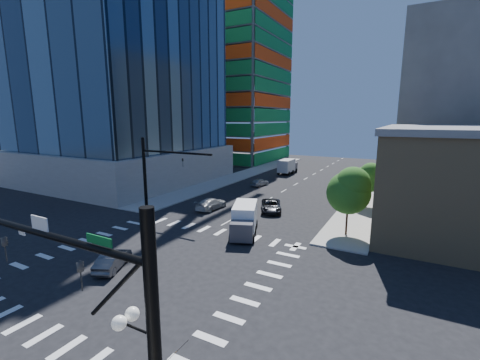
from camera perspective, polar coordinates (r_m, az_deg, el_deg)
The scene contains 16 objects.
ground at distance 27.25m, azimuth -15.72°, elevation -14.33°, with size 160.00×160.00×0.00m, color black.
road_markings at distance 27.25m, azimuth -15.72°, elevation -14.32°, with size 20.00×20.00×0.01m, color silver.
sidewalk_ne at distance 58.82m, azimuth 22.77°, elevation -1.09°, with size 5.00×60.00×0.15m, color #9B9992.
sidewalk_nw at distance 65.83m, azimuth 0.63°, elevation 0.97°, with size 5.00×60.00×0.15m, color #9B9992.
construction_building at distance 92.18m, azimuth -1.35°, elevation 19.13°, with size 25.16×34.50×70.60m.
bg_building_ne at distance 73.16m, azimuth 36.39°, elevation 10.84°, with size 24.00×30.00×28.00m, color #635E59.
signal_mast_se at distance 11.17m, azimuth -18.67°, elevation -24.87°, with size 10.51×2.48×9.00m.
signal_mast_nw at distance 40.39m, azimuth -15.12°, elevation 2.07°, with size 10.20×0.40×9.00m.
tree_south at distance 32.48m, azimuth 18.96°, elevation -1.69°, with size 4.16×4.16×6.82m.
tree_north at distance 44.26m, azimuth 21.86°, elevation 0.43°, with size 3.54×3.52×5.78m.
car_nb_far at distance 40.24m, azimuth 5.55°, elevation -4.58°, with size 2.40×5.20×1.45m, color black.
car_sb_near at distance 41.25m, azimuth -5.13°, elevation -4.21°, with size 1.99×4.89×1.42m, color silver.
car_sb_mid at distance 55.18m, azimuth 3.51°, elevation -0.37°, with size 1.56×3.87×1.32m, color #AAAEB2.
car_sb_cross at distance 27.34m, azimuth -21.68°, elevation -13.10°, with size 1.41×4.05×1.33m, color #47484C.
box_truck_near at distance 32.08m, azimuth 0.73°, elevation -7.52°, with size 4.28×6.08×2.93m.
box_truck_far at distance 68.05m, azimuth 8.53°, elevation 2.27°, with size 2.49×5.82×3.05m.
Camera 1 is at (17.49, -17.49, 11.44)m, focal length 24.00 mm.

